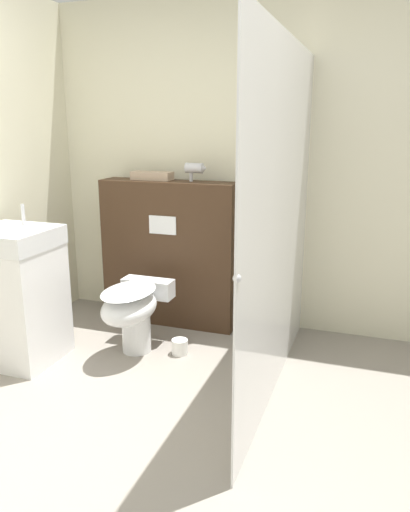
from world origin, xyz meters
name	(u,v)px	position (x,y,z in m)	size (l,w,h in m)	color
ground_plane	(99,469)	(0.00, 0.00, 0.00)	(12.00, 12.00, 0.00)	gray
wall_back	(227,166)	(0.00, 2.02, 1.25)	(8.00, 0.06, 2.50)	beige
partition_panel	(170,253)	(-0.39, 1.79, 0.57)	(1.08, 0.25, 1.15)	#3D2819
shower_glass	(281,225)	(0.63, 1.04, 1.01)	(0.04, 1.91, 2.03)	silver
toilet	(133,309)	(-0.41, 1.16, 0.33)	(0.38, 0.62, 0.49)	white
sink_vanity	(17,295)	(-1.10, 0.83, 0.46)	(0.52, 0.50, 1.05)	white
hair_drier	(195,169)	(-0.18, 1.81, 1.24)	(0.16, 0.08, 0.14)	#B7B7BC
folded_towel	(152,176)	(-0.54, 1.81, 1.18)	(0.32, 0.13, 0.06)	tan
spare_toilet_roll	(180,347)	(-0.10, 1.25, 0.05)	(0.11, 0.11, 0.11)	white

